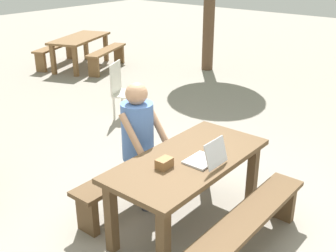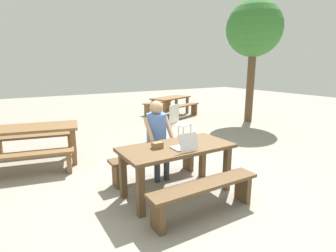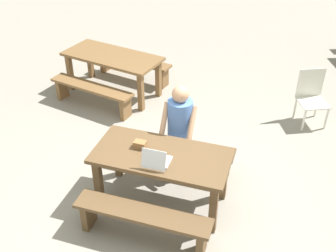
{
  "view_description": "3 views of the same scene",
  "coord_description": "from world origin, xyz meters",
  "px_view_note": "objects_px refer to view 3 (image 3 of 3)",
  "views": [
    {
      "loc": [
        -2.79,
        -2.03,
        2.52
      ],
      "look_at": [
        0.0,
        0.25,
        1.0
      ],
      "focal_mm": 44.35,
      "sensor_mm": 36.0,
      "label": 1
    },
    {
      "loc": [
        -2.0,
        -3.09,
        1.9
      ],
      "look_at": [
        0.0,
        0.25,
        1.0
      ],
      "focal_mm": 28.04,
      "sensor_mm": 36.0,
      "label": 2
    },
    {
      "loc": [
        1.28,
        -3.69,
        3.76
      ],
      "look_at": [
        0.0,
        0.25,
        1.0
      ],
      "focal_mm": 43.64,
      "sensor_mm": 36.0,
      "label": 3
    }
  ],
  "objects_px": {
    "picnic_table_front": "(162,162)",
    "laptop": "(156,160)",
    "small_pouch": "(140,144)",
    "plastic_chair": "(311,96)",
    "person_seated": "(179,124)",
    "picnic_table_rear": "(112,61)"
  },
  "relations": [
    {
      "from": "picnic_table_front",
      "to": "laptop",
      "type": "bearing_deg",
      "value": -88.25
    },
    {
      "from": "small_pouch",
      "to": "plastic_chair",
      "type": "bearing_deg",
      "value": 51.57
    },
    {
      "from": "picnic_table_front",
      "to": "laptop",
      "type": "xyz_separation_m",
      "value": [
        0.01,
        -0.2,
        0.18
      ]
    },
    {
      "from": "laptop",
      "to": "person_seated",
      "type": "height_order",
      "value": "person_seated"
    },
    {
      "from": "picnic_table_front",
      "to": "picnic_table_rear",
      "type": "bearing_deg",
      "value": 125.75
    },
    {
      "from": "small_pouch",
      "to": "person_seated",
      "type": "height_order",
      "value": "person_seated"
    },
    {
      "from": "small_pouch",
      "to": "plastic_chair",
      "type": "xyz_separation_m",
      "value": [
        2.01,
        2.53,
        -0.33
      ]
    },
    {
      "from": "laptop",
      "to": "small_pouch",
      "type": "bearing_deg",
      "value": -39.73
    },
    {
      "from": "laptop",
      "to": "person_seated",
      "type": "distance_m",
      "value": 0.85
    },
    {
      "from": "picnic_table_front",
      "to": "small_pouch",
      "type": "relative_size",
      "value": 11.23
    },
    {
      "from": "picnic_table_front",
      "to": "small_pouch",
      "type": "distance_m",
      "value": 0.34
    },
    {
      "from": "small_pouch",
      "to": "person_seated",
      "type": "relative_size",
      "value": 0.11
    },
    {
      "from": "plastic_chair",
      "to": "laptop",
      "type": "bearing_deg",
      "value": -146.63
    },
    {
      "from": "picnic_table_front",
      "to": "plastic_chair",
      "type": "distance_m",
      "value": 3.1
    },
    {
      "from": "person_seated",
      "to": "plastic_chair",
      "type": "bearing_deg",
      "value": 48.96
    },
    {
      "from": "laptop",
      "to": "small_pouch",
      "type": "xyz_separation_m",
      "value": [
        -0.3,
        0.25,
        -0.02
      ]
    },
    {
      "from": "picnic_table_front",
      "to": "picnic_table_rear",
      "type": "xyz_separation_m",
      "value": [
        -1.79,
        2.48,
        0.01
      ]
    },
    {
      "from": "laptop",
      "to": "picnic_table_front",
      "type": "bearing_deg",
      "value": -88.23
    },
    {
      "from": "laptop",
      "to": "plastic_chair",
      "type": "height_order",
      "value": "laptop"
    },
    {
      "from": "picnic_table_rear",
      "to": "small_pouch",
      "type": "bearing_deg",
      "value": -46.83
    },
    {
      "from": "picnic_table_front",
      "to": "plastic_chair",
      "type": "bearing_deg",
      "value": 56.42
    },
    {
      "from": "small_pouch",
      "to": "person_seated",
      "type": "bearing_deg",
      "value": 61.47
    }
  ]
}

